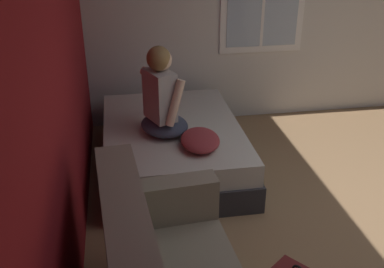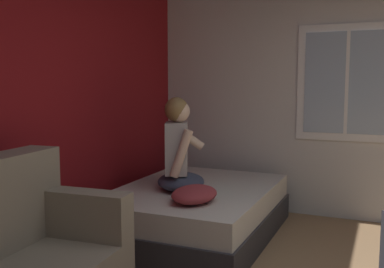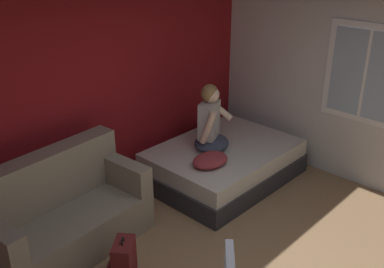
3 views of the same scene
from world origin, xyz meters
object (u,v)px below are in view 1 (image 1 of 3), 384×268
bed (172,146)px  person_seated (162,99)px  throw_pillow (200,140)px  cell_phone (205,147)px

bed → person_seated: 0.63m
throw_pillow → cell_phone: size_ratio=3.33×
bed → cell_phone: (-0.53, -0.24, 0.25)m
person_seated → cell_phone: (-0.37, -0.35, -0.35)m
bed → throw_pillow: 0.63m
bed → throw_pillow: bearing=-158.4°
cell_phone → throw_pillow: bearing=24.7°
bed → person_seated: size_ratio=2.23×
throw_pillow → cell_phone: 0.08m
bed → throw_pillow: throw_pillow is taller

